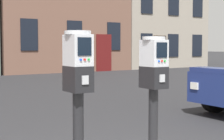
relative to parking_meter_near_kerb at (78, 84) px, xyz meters
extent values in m
cube|color=black|center=(0.00, 0.00, 0.04)|extent=(0.18, 0.25, 0.21)
cube|color=#A5A8AD|center=(-0.01, -0.13, 0.04)|extent=(0.06, 0.01, 0.07)
cube|color=#B7BABF|center=(0.00, 0.00, 0.28)|extent=(0.18, 0.23, 0.26)
cube|color=black|center=(0.00, -0.12, 0.31)|extent=(0.12, 0.01, 0.14)
cylinder|color=blue|center=(-0.04, -0.12, 0.20)|extent=(0.02, 0.01, 0.02)
cylinder|color=red|center=(0.00, -0.12, 0.20)|extent=(0.02, 0.01, 0.02)
cylinder|color=green|center=(0.03, -0.12, 0.20)|extent=(0.02, 0.01, 0.02)
cylinder|color=#B7BABF|center=(0.00, 0.00, 0.42)|extent=(0.22, 0.22, 0.03)
cylinder|color=black|center=(0.81, 0.00, -0.52)|extent=(0.09, 0.09, 0.88)
cube|color=black|center=(0.81, 0.00, 0.02)|extent=(0.18, 0.25, 0.20)
cube|color=#A5A8AD|center=(0.80, -0.13, 0.02)|extent=(0.06, 0.01, 0.07)
cube|color=#B7BABF|center=(0.81, 0.00, 0.24)|extent=(0.18, 0.23, 0.25)
cube|color=black|center=(0.80, -0.12, 0.27)|extent=(0.12, 0.01, 0.14)
cylinder|color=blue|center=(0.77, -0.12, 0.17)|extent=(0.02, 0.01, 0.02)
cylinder|color=red|center=(0.80, -0.12, 0.17)|extent=(0.02, 0.01, 0.02)
cylinder|color=green|center=(0.84, -0.12, 0.17)|extent=(0.02, 0.01, 0.02)
cylinder|color=#B7BABF|center=(0.81, 0.00, 0.38)|extent=(0.22, 0.22, 0.03)
cube|color=white|center=(4.07, 2.53, -0.48)|extent=(0.05, 0.20, 0.14)
cylinder|color=black|center=(4.80, 2.64, -0.78)|extent=(0.65, 0.25, 0.64)
cube|color=black|center=(5.59, 15.07, 0.90)|extent=(0.90, 0.06, 1.60)
cube|color=black|center=(8.17, 15.07, 0.90)|extent=(0.90, 0.06, 1.60)
cube|color=black|center=(10.75, 15.07, 0.90)|extent=(0.90, 0.06, 1.60)
cube|color=#591414|center=(10.05, 15.07, -0.05)|extent=(1.00, 0.07, 2.10)
cube|color=black|center=(13.22, 15.07, 0.38)|extent=(0.90, 0.06, 1.48)
cube|color=black|center=(15.46, 15.07, 0.38)|extent=(0.90, 0.06, 1.48)
cube|color=black|center=(17.70, 15.07, 0.38)|extent=(0.90, 0.06, 1.48)
cube|color=black|center=(13.22, 15.07, 3.07)|extent=(0.90, 0.06, 1.48)
cube|color=black|center=(15.46, 15.07, 3.07)|extent=(0.90, 0.06, 1.48)
cube|color=black|center=(17.70, 15.07, 3.07)|extent=(0.90, 0.06, 1.48)
cube|color=black|center=(14.28, 15.07, -0.05)|extent=(1.00, 0.07, 2.10)
camera|label=1|loc=(-1.46, -2.63, 0.31)|focal=59.34mm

